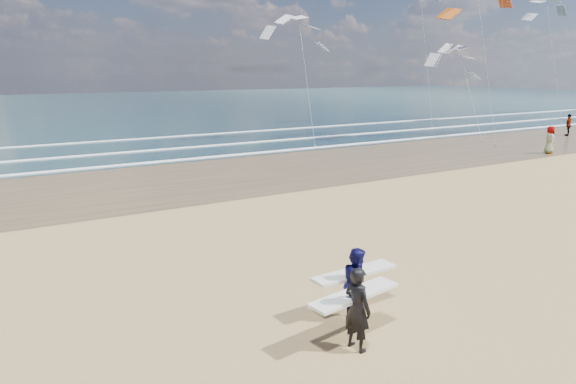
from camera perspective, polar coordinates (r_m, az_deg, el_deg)
wet_sand_strip at (r=37.09m, az=14.93°, el=4.46°), size 220.00×12.00×0.01m
ocean at (r=84.07m, az=-12.41°, el=9.42°), size 220.00×100.00×0.02m
foam_breakers at (r=44.68m, az=5.70°, el=6.38°), size 220.00×11.70×0.05m
surfer_near at (r=10.64m, az=7.66°, el=-12.51°), size 2.25×1.13×1.76m
surfer_far at (r=11.88m, az=7.65°, el=-9.93°), size 2.22×1.17×1.67m
beachgoer_0 at (r=38.73m, az=27.09°, el=5.18°), size 1.05×1.06×1.85m
beachgoer_1 at (r=49.92m, az=28.71°, el=6.55°), size 1.14×0.98×1.84m
kite_0 at (r=42.60m, az=20.77°, el=16.25°), size 7.40×4.91×13.69m
kite_1 at (r=39.99m, az=1.86°, el=13.97°), size 5.89×4.75×10.55m
kite_2 at (r=60.68m, az=27.27°, el=14.33°), size 6.33×4.80×14.12m
kite_5 at (r=55.21m, az=14.93°, el=16.03°), size 5.62×4.72×15.58m
kite_7 at (r=44.49m, az=19.24°, el=11.69°), size 5.89×4.75×8.38m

